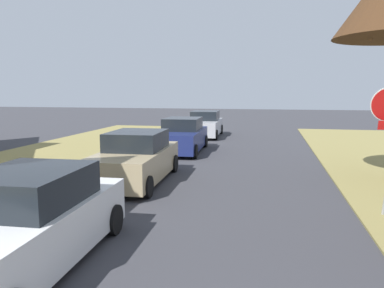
% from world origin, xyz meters
% --- Properties ---
extents(parked_sedan_white, '(2.08, 4.46, 1.57)m').
position_xyz_m(parked_sedan_white, '(-2.22, 6.30, 0.72)').
color(parked_sedan_white, white).
rests_on(parked_sedan_white, ground).
extents(parked_sedan_tan, '(2.08, 4.46, 1.57)m').
position_xyz_m(parked_sedan_tan, '(-2.50, 12.22, 0.72)').
color(parked_sedan_tan, tan).
rests_on(parked_sedan_tan, ground).
extents(parked_sedan_navy, '(2.08, 4.46, 1.57)m').
position_xyz_m(parked_sedan_navy, '(-2.41, 18.26, 0.72)').
color(parked_sedan_navy, navy).
rests_on(parked_sedan_navy, ground).
extents(parked_sedan_silver, '(2.08, 4.46, 1.57)m').
position_xyz_m(parked_sedan_silver, '(-2.39, 24.38, 0.72)').
color(parked_sedan_silver, '#BCBCC1').
rests_on(parked_sedan_silver, ground).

